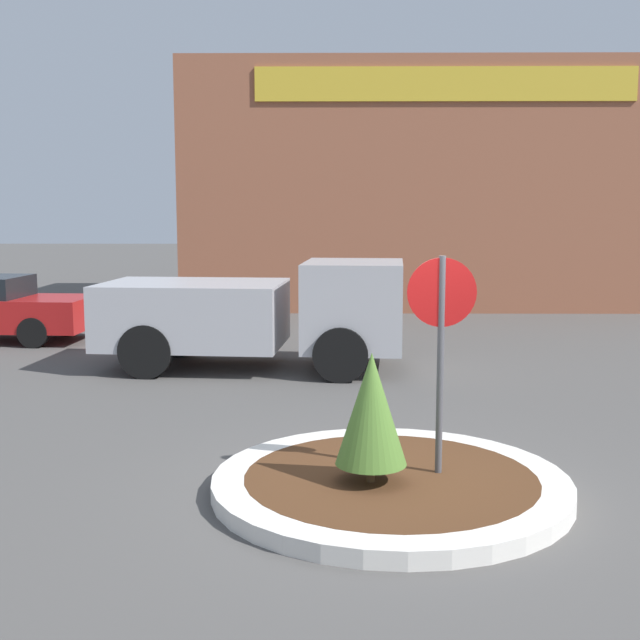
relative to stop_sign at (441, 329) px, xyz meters
The scene contains 6 objects.
ground_plane 1.74m from the stop_sign, 165.87° to the right, with size 120.00×120.00×0.00m, color #514F4C.
traffic_island 1.65m from the stop_sign, 165.87° to the right, with size 3.62×3.62×0.17m.
stop_sign is the anchor object (origin of this frame).
island_shrub 1.07m from the stop_sign, 157.12° to the right, with size 0.71×0.71×1.30m.
utility_truck 6.76m from the stop_sign, 110.85° to the left, with size 5.52×2.65×1.95m.
storefront_building 17.26m from the stop_sign, 83.36° to the left, with size 14.53×6.07×6.98m.
Camera 1 is at (-0.64, -7.83, 2.85)m, focal length 45.00 mm.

